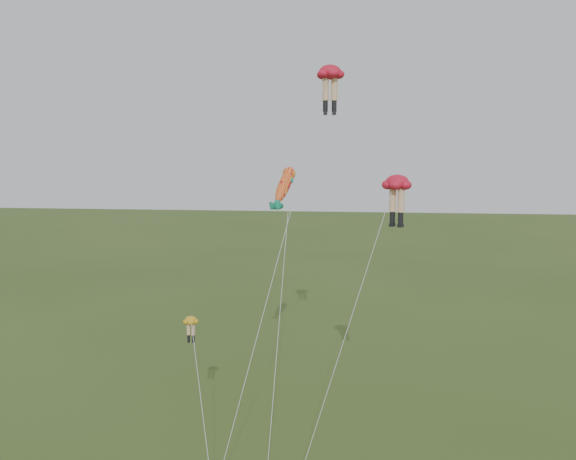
# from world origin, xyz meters

# --- Properties ---
(legs_kite_red_high) EXTENTS (6.00, 10.41, 21.96)m
(legs_kite_red_high) POSITION_xyz_m (3.56, 6.89, 21.09)
(legs_kite_red_high) COLOR red
(legs_kite_red_high) RESTS_ON ground
(legs_kite_red_mid) EXTENTS (6.05, 5.46, 15.64)m
(legs_kite_red_mid) POSITION_xyz_m (7.44, 2.23, 14.86)
(legs_kite_red_mid) COLOR red
(legs_kite_red_mid) RESTS_ON ground
(legs_kite_yellow) EXTENTS (3.62, 7.74, 7.45)m
(legs_kite_yellow) POSITION_xyz_m (-3.87, 2.60, 6.73)
(legs_kite_yellow) COLOR gold
(legs_kite_yellow) RESTS_ON ground
(fish_kite) EXTENTS (1.76, 13.45, 16.11)m
(fish_kite) POSITION_xyz_m (0.53, 9.51, 14.61)
(fish_kite) COLOR orange
(fish_kite) RESTS_ON ground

